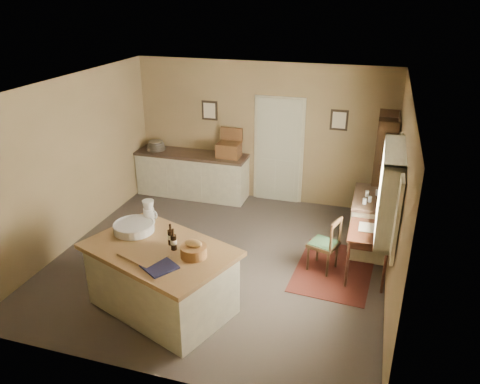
% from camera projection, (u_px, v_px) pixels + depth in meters
% --- Properties ---
extents(ground, '(5.00, 5.00, 0.00)m').
position_uv_depth(ground, '(220.00, 259.00, 7.36)').
color(ground, '#4A4038').
rests_on(ground, ground).
extents(wall_back, '(5.00, 0.10, 2.70)m').
position_uv_depth(wall_back, '(262.00, 133.00, 9.02)').
color(wall_back, '#8F764F').
rests_on(wall_back, ground).
extents(wall_front, '(5.00, 0.10, 2.70)m').
position_uv_depth(wall_front, '(136.00, 270.00, 4.63)').
color(wall_front, '#8F764F').
rests_on(wall_front, ground).
extents(wall_left, '(0.10, 5.00, 2.70)m').
position_uv_depth(wall_left, '(72.00, 162.00, 7.49)').
color(wall_left, '#8F764F').
rests_on(wall_left, ground).
extents(wall_right, '(0.10, 5.00, 2.70)m').
position_uv_depth(wall_right, '(398.00, 200.00, 6.16)').
color(wall_right, '#8F764F').
rests_on(wall_right, ground).
extents(ceiling, '(5.00, 5.00, 0.00)m').
position_uv_depth(ceiling, '(217.00, 86.00, 6.28)').
color(ceiling, silver).
rests_on(ceiling, wall_back).
extents(door, '(0.97, 0.06, 2.11)m').
position_uv_depth(door, '(278.00, 150.00, 9.01)').
color(door, '#B6B498').
rests_on(door, ground).
extents(framed_prints, '(2.82, 0.02, 0.38)m').
position_uv_depth(framed_prints, '(272.00, 115.00, 8.80)').
color(framed_prints, black).
rests_on(framed_prints, ground).
extents(window, '(0.25, 1.99, 1.12)m').
position_uv_depth(window, '(394.00, 191.00, 5.92)').
color(window, beige).
rests_on(window, ground).
extents(work_island, '(2.17, 1.79, 1.20)m').
position_uv_depth(work_island, '(161.00, 276.00, 6.07)').
color(work_island, beige).
rests_on(work_island, ground).
extents(sideboard, '(2.26, 0.64, 1.18)m').
position_uv_depth(sideboard, '(193.00, 173.00, 9.46)').
color(sideboard, beige).
rests_on(sideboard, ground).
extents(rug, '(1.20, 1.67, 0.01)m').
position_uv_depth(rug, '(334.00, 270.00, 7.07)').
color(rug, '#4F1613').
rests_on(rug, ground).
extents(writing_desk, '(0.58, 0.95, 0.82)m').
position_uv_depth(writing_desk, '(370.00, 234.00, 6.72)').
color(writing_desk, black).
rests_on(writing_desk, ground).
extents(desk_chair, '(0.50, 0.50, 0.84)m').
position_uv_depth(desk_chair, '(323.00, 244.00, 6.94)').
color(desk_chair, '#301E11').
rests_on(desk_chair, ground).
extents(right_cabinet, '(0.61, 1.09, 0.99)m').
position_uv_depth(right_cabinet, '(370.00, 222.00, 7.53)').
color(right_cabinet, beige).
rests_on(right_cabinet, ground).
extents(shelving_unit, '(0.34, 0.90, 2.00)m').
position_uv_depth(shelving_unit, '(385.00, 173.00, 8.04)').
color(shelving_unit, '#301E11').
rests_on(shelving_unit, ground).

